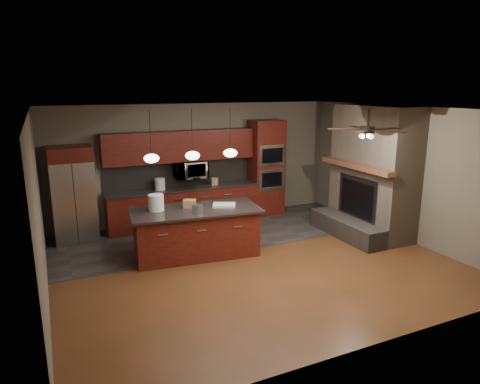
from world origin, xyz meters
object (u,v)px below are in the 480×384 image
refrigerator (73,194)px  paint_can (198,209)px  oven_tower (266,168)px  white_bucket (156,203)px  paint_tray (224,205)px  counter_bucket (160,184)px  microwave (190,169)px  counter_box (214,181)px  kitchen_island (196,232)px  cardboard_box (190,204)px

refrigerator → paint_can: bearing=-45.8°
paint_can → oven_tower: bearing=39.6°
white_bucket → paint_can: bearing=-33.4°
paint_tray → counter_bucket: 2.09m
microwave → counter_box: (0.55, -0.10, -0.31)m
refrigerator → kitchen_island: (2.03, -1.83, -0.54)m
microwave → paint_can: 2.29m
paint_tray → counter_box: 1.97m
paint_tray → cardboard_box: cardboard_box is taller
paint_tray → cardboard_box: 0.67m
microwave → paint_can: (-0.60, -2.19, -0.31)m
microwave → cardboard_box: (-0.63, -1.80, -0.31)m
counter_bucket → oven_tower: bearing=-0.2°
refrigerator → white_bucket: 2.10m
microwave → kitchen_island: size_ratio=0.29×
refrigerator → paint_can: size_ratio=9.72×
microwave → paint_can: bearing=-105.3°
kitchen_island → oven_tower: bearing=43.1°
paint_tray → counter_bucket: (-0.76, 1.95, 0.09)m
oven_tower → counter_box: 1.44m
paint_can → cardboard_box: size_ratio=0.88×
paint_can → counter_bucket: bearing=94.1°
microwave → counter_bucket: (-0.75, -0.05, -0.27)m
microwave → kitchen_island: bearing=-106.1°
oven_tower → microwave: 1.98m
white_bucket → paint_can: (0.66, -0.44, -0.09)m
kitchen_island → paint_tray: (0.58, -0.04, 0.48)m
counter_box → counter_bucket: bearing=-177.2°
kitchen_island → paint_tray: bearing=2.6°
kitchen_island → cardboard_box: cardboard_box is taller
kitchen_island → paint_tray: 0.75m
counter_box → cardboard_box: bearing=-119.8°
oven_tower → counter_box: size_ratio=13.77×
cardboard_box → counter_box: (1.18, 1.70, -0.01)m
paint_can → counter_bucket: (-0.15, 2.14, 0.04)m
paint_tray → refrigerator: bearing=170.1°
paint_can → cardboard_box: 0.39m
oven_tower → cardboard_box: 3.14m
paint_can → counter_box: counter_box is taller
oven_tower → counter_bucket: 2.73m
refrigerator → paint_can: 2.87m
paint_can → cardboard_box: bearing=94.0°
kitchen_island → counter_bucket: 2.00m
kitchen_island → cardboard_box: (-0.06, 0.16, 0.53)m
microwave → cardboard_box: size_ratio=3.13×
cardboard_box → kitchen_island: bearing=-44.4°
kitchen_island → microwave: bearing=80.2°
kitchen_island → white_bucket: white_bucket is taller
white_bucket → counter_box: bearing=42.3°
refrigerator → cardboard_box: bearing=-40.2°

